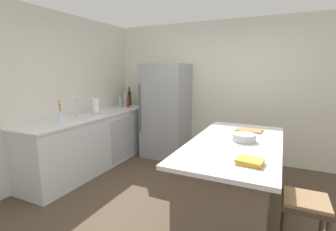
% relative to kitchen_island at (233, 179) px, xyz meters
% --- Properties ---
extents(ground_plane, '(7.20, 7.20, 0.00)m').
position_rel_kitchen_island_xyz_m(ground_plane, '(-0.42, -0.28, -0.46)').
color(ground_plane, '#4C3D2D').
extents(wall_rear, '(6.00, 0.10, 2.60)m').
position_rel_kitchen_island_xyz_m(wall_rear, '(-0.42, 1.97, 0.84)').
color(wall_rear, silver).
rests_on(wall_rear, ground_plane).
extents(wall_left, '(0.10, 6.00, 2.60)m').
position_rel_kitchen_island_xyz_m(wall_left, '(-2.87, -0.28, 0.84)').
color(wall_left, silver).
rests_on(wall_left, ground_plane).
extents(counter_run_left, '(0.68, 2.69, 0.94)m').
position_rel_kitchen_island_xyz_m(counter_run_left, '(-2.50, 0.49, 0.01)').
color(counter_run_left, silver).
rests_on(counter_run_left, ground_plane).
extents(kitchen_island, '(0.96, 1.98, 0.90)m').
position_rel_kitchen_island_xyz_m(kitchen_island, '(0.00, 0.00, 0.00)').
color(kitchen_island, brown).
rests_on(kitchen_island, ground_plane).
extents(refrigerator, '(0.82, 0.76, 1.81)m').
position_rel_kitchen_island_xyz_m(refrigerator, '(-1.61, 1.55, 0.45)').
color(refrigerator, '#93969B').
rests_on(refrigerator, ground_plane).
extents(bar_stool, '(0.36, 0.36, 0.66)m').
position_rel_kitchen_island_xyz_m(bar_stool, '(0.68, -0.54, 0.08)').
color(bar_stool, '#473828').
rests_on(bar_stool, ground_plane).
extents(sink_faucet, '(0.15, 0.05, 0.30)m').
position_rel_kitchen_island_xyz_m(sink_faucet, '(-2.54, 0.18, 0.64)').
color(sink_faucet, silver).
rests_on(sink_faucet, counter_run_left).
extents(flower_vase, '(0.08, 0.08, 0.33)m').
position_rel_kitchen_island_xyz_m(flower_vase, '(-2.49, -0.20, 0.59)').
color(flower_vase, silver).
rests_on(flower_vase, counter_run_left).
extents(paper_towel_roll, '(0.14, 0.14, 0.31)m').
position_rel_kitchen_island_xyz_m(paper_towel_roll, '(-2.50, 0.57, 0.62)').
color(paper_towel_roll, gray).
rests_on(paper_towel_roll, counter_run_left).
extents(wine_bottle, '(0.07, 0.07, 0.39)m').
position_rel_kitchen_island_xyz_m(wine_bottle, '(-2.57, 1.71, 0.64)').
color(wine_bottle, '#19381E').
rests_on(wine_bottle, counter_run_left).
extents(olive_oil_bottle, '(0.06, 0.06, 0.27)m').
position_rel_kitchen_island_xyz_m(olive_oil_bottle, '(-2.56, 1.63, 0.59)').
color(olive_oil_bottle, olive).
rests_on(olive_oil_bottle, counter_run_left).
extents(soda_bottle, '(0.07, 0.07, 0.35)m').
position_rel_kitchen_island_xyz_m(soda_bottle, '(-2.56, 1.54, 0.62)').
color(soda_bottle, silver).
rests_on(soda_bottle, counter_run_left).
extents(hot_sauce_bottle, '(0.05, 0.05, 0.24)m').
position_rel_kitchen_island_xyz_m(hot_sauce_bottle, '(-2.42, 1.44, 0.57)').
color(hot_sauce_bottle, red).
rests_on(hot_sauce_bottle, counter_run_left).
extents(gin_bottle, '(0.07, 0.07, 0.28)m').
position_rel_kitchen_island_xyz_m(gin_bottle, '(-2.54, 1.34, 0.59)').
color(gin_bottle, '#8CB79E').
rests_on(gin_bottle, counter_run_left).
extents(cookbook_stack, '(0.24, 0.20, 0.04)m').
position_rel_kitchen_island_xyz_m(cookbook_stack, '(0.23, -0.61, 0.47)').
color(cookbook_stack, gold).
rests_on(cookbook_stack, kitchen_island).
extents(mixing_bowl, '(0.26, 0.26, 0.09)m').
position_rel_kitchen_island_xyz_m(mixing_bowl, '(0.08, 0.07, 0.49)').
color(mixing_bowl, '#B2B5BA').
rests_on(mixing_bowl, kitchen_island).
extents(cutting_board, '(0.34, 0.24, 0.02)m').
position_rel_kitchen_island_xyz_m(cutting_board, '(0.08, 0.59, 0.45)').
color(cutting_board, '#9E7042').
rests_on(cutting_board, kitchen_island).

